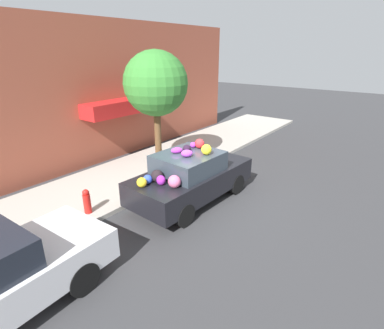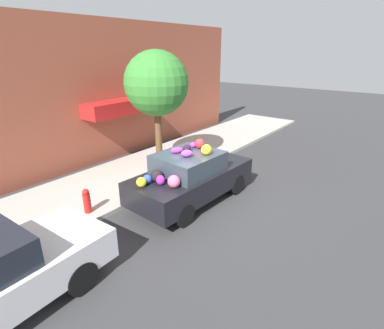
% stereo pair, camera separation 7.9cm
% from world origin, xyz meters
% --- Properties ---
extents(ground_plane, '(60.00, 60.00, 0.00)m').
position_xyz_m(ground_plane, '(0.00, 0.00, 0.00)').
color(ground_plane, '#38383A').
extents(sidewalk_curb, '(24.00, 3.20, 0.13)m').
position_xyz_m(sidewalk_curb, '(0.00, 2.70, 0.07)').
color(sidewalk_curb, '#B2ADA3').
rests_on(sidewalk_curb, ground).
extents(building_facade, '(18.00, 1.20, 5.42)m').
position_xyz_m(building_facade, '(0.06, 4.92, 2.68)').
color(building_facade, '#9E4C38').
rests_on(building_facade, ground).
extents(street_tree, '(2.21, 2.21, 4.19)m').
position_xyz_m(street_tree, '(1.07, 2.27, 3.20)').
color(street_tree, brown).
rests_on(street_tree, sidewalk_curb).
extents(fire_hydrant, '(0.20, 0.20, 0.70)m').
position_xyz_m(fire_hydrant, '(-2.52, 1.55, 0.48)').
color(fire_hydrant, red).
rests_on(fire_hydrant, sidewalk_curb).
extents(art_car, '(4.08, 1.94, 1.83)m').
position_xyz_m(art_car, '(-0.05, -0.09, 0.80)').
color(art_car, black).
rests_on(art_car, ground).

